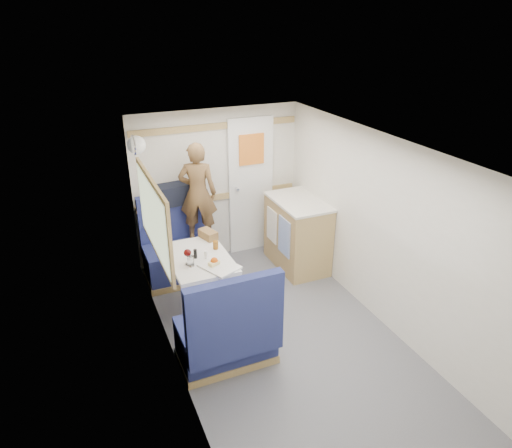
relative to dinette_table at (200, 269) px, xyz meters
name	(u,v)px	position (x,y,z in m)	size (l,w,h in m)	color
floor	(295,353)	(0.65, -1.00, -0.57)	(4.50, 4.50, 0.00)	#515156
ceiling	(305,157)	(0.65, -1.00, 1.43)	(4.50, 4.50, 0.00)	silver
wall_back	(218,186)	(0.65, 1.25, 0.43)	(2.20, 0.02, 2.00)	silver
wall_left	(179,292)	(-0.45, -1.00, 0.43)	(0.02, 4.50, 2.00)	silver
wall_right	(399,243)	(1.75, -1.00, 0.43)	(0.02, 4.50, 2.00)	silver
oak_trim_low	(219,197)	(0.65, 1.23, 0.28)	(2.15, 0.02, 0.08)	#9C7B46
oak_trim_high	(216,126)	(0.65, 1.23, 1.21)	(2.15, 0.02, 0.08)	#9C7B46
side_window	(153,217)	(-0.43, 0.00, 0.68)	(0.04, 1.30, 0.72)	#B5C0A3
rear_door	(251,184)	(1.10, 1.22, 0.41)	(0.62, 0.12, 1.86)	white
dinette_table	(200,269)	(0.00, 0.00, 0.00)	(0.62, 0.92, 0.72)	white
bench_far	(181,255)	(0.00, 0.86, -0.27)	(0.90, 0.59, 1.05)	navy
bench_near	(228,338)	(0.00, -0.86, -0.27)	(0.90, 0.59, 1.05)	navy
ledge	(172,205)	(0.00, 1.12, 0.31)	(0.90, 0.14, 0.04)	#9C7B46
dome_light	(136,145)	(-0.39, 0.85, 1.18)	(0.20, 0.20, 0.20)	white
galley_counter	(297,233)	(1.47, 0.55, -0.10)	(0.57, 0.92, 0.92)	#9C7B46
person	(198,193)	(0.28, 0.90, 0.51)	(0.46, 0.30, 1.25)	brown
duffel_bag	(178,193)	(0.08, 1.12, 0.46)	(0.51, 0.25, 0.25)	black
tray	(219,266)	(0.13, -0.29, 0.16)	(0.29, 0.38, 0.02)	white
orange_fruit	(214,261)	(0.09, -0.25, 0.21)	(0.08, 0.08, 0.08)	#D75709
cheese_block	(214,263)	(0.08, -0.26, 0.19)	(0.11, 0.06, 0.04)	#F7EF8E
wine_glass	(187,253)	(-0.14, -0.11, 0.28)	(0.08, 0.08, 0.17)	white
tumbler_left	(191,261)	(-0.13, -0.16, 0.21)	(0.07, 0.07, 0.11)	white
beer_glass	(216,245)	(0.22, 0.10, 0.20)	(0.06, 0.06, 0.09)	brown
pepper_grinder	(195,254)	(-0.04, -0.01, 0.20)	(0.04, 0.04, 0.10)	black
salt_grinder	(206,255)	(0.06, -0.07, 0.20)	(0.04, 0.04, 0.09)	white
bread_loaf	(208,234)	(0.22, 0.38, 0.20)	(0.12, 0.23, 0.10)	olive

